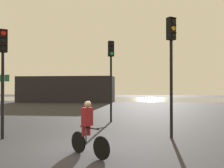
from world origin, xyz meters
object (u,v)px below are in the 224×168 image
traffic_light_near_left (3,63)px  traffic_light_near_right (171,55)px  distant_building (66,89)px  traffic_light_center (111,66)px  cyclist (88,128)px  direction_sign_post (1,95)px

traffic_light_near_left → traffic_light_near_right: (6.61, 1.00, 0.33)m
distant_building → traffic_light_center: 20.87m
traffic_light_near_right → cyclist: (-2.74, -2.96, -2.51)m
traffic_light_center → traffic_light_near_right: traffic_light_near_right is taller
traffic_light_near_left → traffic_light_near_right: bearing=151.7°
distant_building → traffic_light_center: traffic_light_center is taller
traffic_light_near_right → direction_sign_post: size_ratio=1.86×
distant_building → traffic_light_near_left: 24.81m
cyclist → traffic_light_center: bearing=-140.1°
distant_building → cyclist: size_ratio=8.05×
traffic_light_near_right → distant_building: bearing=-99.8°
traffic_light_center → direction_sign_post: traffic_light_center is taller
traffic_light_near_left → direction_sign_post: size_ratio=1.66×
traffic_light_center → traffic_light_near_left: bearing=29.9°
traffic_light_near_left → cyclist: 4.85m
traffic_light_near_right → cyclist: bearing=10.7°
distant_building → traffic_light_near_left: traffic_light_near_left is taller
distant_building → cyclist: distant_building is taller
distant_building → direction_sign_post: size_ratio=5.01×
traffic_light_near_right → direction_sign_post: bearing=-34.3°
traffic_light_center → cyclist: traffic_light_center is taller
traffic_light_near_left → cyclist: size_ratio=2.66×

